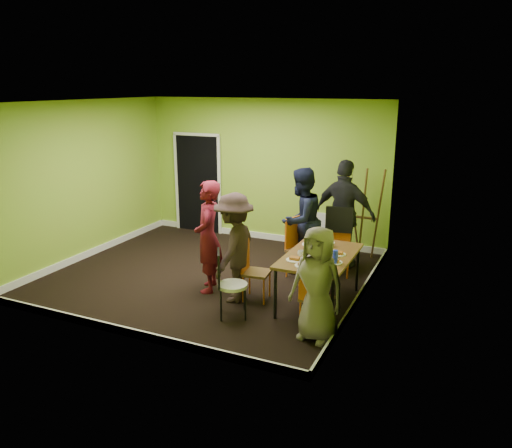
{
  "coord_description": "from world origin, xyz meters",
  "views": [
    {
      "loc": [
        3.88,
        -6.72,
        3.05
      ],
      "look_at": [
        0.85,
        0.0,
        0.98
      ],
      "focal_mm": 35.0,
      "sensor_mm": 36.0,
      "label": 1
    }
  ],
  "objects_px": {
    "chair_bentwood": "(228,280)",
    "dining_table": "(320,258)",
    "easel": "(365,216)",
    "orange_bottle": "(325,247)",
    "chair_back_end": "(339,226)",
    "person_front_end": "(317,284)",
    "person_standing": "(208,237)",
    "person_back_end": "(344,215)",
    "chair_front_end": "(314,294)",
    "thermos": "(313,247)",
    "blue_bottle": "(335,257)",
    "person_left_far": "(301,221)",
    "chair_left_near": "(252,267)",
    "person_left_near": "(234,248)",
    "chair_left_far": "(298,244)"
  },
  "relations": [
    {
      "from": "chair_bentwood",
      "to": "dining_table",
      "type": "bearing_deg",
      "value": 102.55
    },
    {
      "from": "easel",
      "to": "orange_bottle",
      "type": "xyz_separation_m",
      "value": [
        -0.16,
        -1.85,
        -0.05
      ]
    },
    {
      "from": "chair_back_end",
      "to": "person_front_end",
      "type": "xyz_separation_m",
      "value": [
        0.39,
        -2.41,
        -0.05
      ]
    },
    {
      "from": "person_standing",
      "to": "person_back_end",
      "type": "bearing_deg",
      "value": 116.23
    },
    {
      "from": "chair_front_end",
      "to": "orange_bottle",
      "type": "distance_m",
      "value": 1.05
    },
    {
      "from": "thermos",
      "to": "blue_bottle",
      "type": "bearing_deg",
      "value": -31.84
    },
    {
      "from": "person_left_far",
      "to": "thermos",
      "type": "bearing_deg",
      "value": 44.72
    },
    {
      "from": "person_front_end",
      "to": "chair_bentwood",
      "type": "bearing_deg",
      "value": -173.65
    },
    {
      "from": "person_left_far",
      "to": "person_back_end",
      "type": "height_order",
      "value": "person_back_end"
    },
    {
      "from": "chair_bentwood",
      "to": "person_left_far",
      "type": "bearing_deg",
      "value": 142.76
    },
    {
      "from": "person_back_end",
      "to": "dining_table",
      "type": "bearing_deg",
      "value": 102.38
    },
    {
      "from": "chair_front_end",
      "to": "easel",
      "type": "relative_size",
      "value": 0.51
    },
    {
      "from": "chair_left_near",
      "to": "easel",
      "type": "distance_m",
      "value": 2.57
    },
    {
      "from": "person_front_end",
      "to": "person_standing",
      "type": "bearing_deg",
      "value": 169.25
    },
    {
      "from": "chair_bentwood",
      "to": "person_left_near",
      "type": "relative_size",
      "value": 0.58
    },
    {
      "from": "chair_back_end",
      "to": "thermos",
      "type": "distance_m",
      "value": 1.46
    },
    {
      "from": "dining_table",
      "to": "person_left_near",
      "type": "distance_m",
      "value": 1.22
    },
    {
      "from": "chair_left_far",
      "to": "orange_bottle",
      "type": "relative_size",
      "value": 11.19
    },
    {
      "from": "thermos",
      "to": "person_standing",
      "type": "distance_m",
      "value": 1.6
    },
    {
      "from": "chair_left_far",
      "to": "chair_back_end",
      "type": "xyz_separation_m",
      "value": [
        0.53,
        0.51,
        0.22
      ]
    },
    {
      "from": "person_left_far",
      "to": "chair_bentwood",
      "type": "bearing_deg",
      "value": 9.08
    },
    {
      "from": "blue_bottle",
      "to": "person_back_end",
      "type": "distance_m",
      "value": 1.96
    },
    {
      "from": "person_standing",
      "to": "orange_bottle",
      "type": "bearing_deg",
      "value": 80.66
    },
    {
      "from": "dining_table",
      "to": "person_left_near",
      "type": "bearing_deg",
      "value": -162.8
    },
    {
      "from": "chair_bentwood",
      "to": "blue_bottle",
      "type": "distance_m",
      "value": 1.47
    },
    {
      "from": "orange_bottle",
      "to": "person_left_near",
      "type": "distance_m",
      "value": 1.3
    },
    {
      "from": "blue_bottle",
      "to": "person_back_end",
      "type": "height_order",
      "value": "person_back_end"
    },
    {
      "from": "chair_left_far",
      "to": "person_standing",
      "type": "distance_m",
      "value": 1.55
    },
    {
      "from": "chair_left_far",
      "to": "chair_left_near",
      "type": "xyz_separation_m",
      "value": [
        -0.3,
        -1.15,
        -0.05
      ]
    },
    {
      "from": "person_left_far",
      "to": "person_back_end",
      "type": "xyz_separation_m",
      "value": [
        0.6,
        0.5,
        0.05
      ]
    },
    {
      "from": "person_standing",
      "to": "blue_bottle",
      "type": "bearing_deg",
      "value": 64.84
    },
    {
      "from": "chair_front_end",
      "to": "easel",
      "type": "distance_m",
      "value": 2.87
    },
    {
      "from": "chair_left_far",
      "to": "person_left_far",
      "type": "height_order",
      "value": "person_left_far"
    },
    {
      "from": "easel",
      "to": "chair_left_far",
      "type": "bearing_deg",
      "value": -125.44
    },
    {
      "from": "person_left_near",
      "to": "chair_bentwood",
      "type": "bearing_deg",
      "value": 12.63
    },
    {
      "from": "chair_back_end",
      "to": "person_front_end",
      "type": "distance_m",
      "value": 2.44
    },
    {
      "from": "chair_bentwood",
      "to": "blue_bottle",
      "type": "height_order",
      "value": "blue_bottle"
    },
    {
      "from": "easel",
      "to": "person_back_end",
      "type": "relative_size",
      "value": 0.91
    },
    {
      "from": "person_back_end",
      "to": "chair_front_end",
      "type": "bearing_deg",
      "value": 105.6
    },
    {
      "from": "chair_left_near",
      "to": "chair_front_end",
      "type": "distance_m",
      "value": 1.26
    },
    {
      "from": "chair_bentwood",
      "to": "person_standing",
      "type": "height_order",
      "value": "person_standing"
    },
    {
      "from": "person_back_end",
      "to": "person_standing",
      "type": "bearing_deg",
      "value": 58.21
    },
    {
      "from": "person_front_end",
      "to": "chair_back_end",
      "type": "bearing_deg",
      "value": 110.38
    },
    {
      "from": "chair_back_end",
      "to": "person_standing",
      "type": "distance_m",
      "value": 2.26
    },
    {
      "from": "chair_bentwood",
      "to": "orange_bottle",
      "type": "bearing_deg",
      "value": 108.64
    },
    {
      "from": "chair_left_near",
      "to": "person_back_end",
      "type": "relative_size",
      "value": 0.48
    },
    {
      "from": "chair_left_far",
      "to": "chair_front_end",
      "type": "bearing_deg",
      "value": 45.2
    },
    {
      "from": "chair_left_far",
      "to": "blue_bottle",
      "type": "distance_m",
      "value": 1.55
    },
    {
      "from": "chair_back_end",
      "to": "person_left_near",
      "type": "relative_size",
      "value": 0.69
    },
    {
      "from": "chair_bentwood",
      "to": "person_left_far",
      "type": "distance_m",
      "value": 2.08
    }
  ]
}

